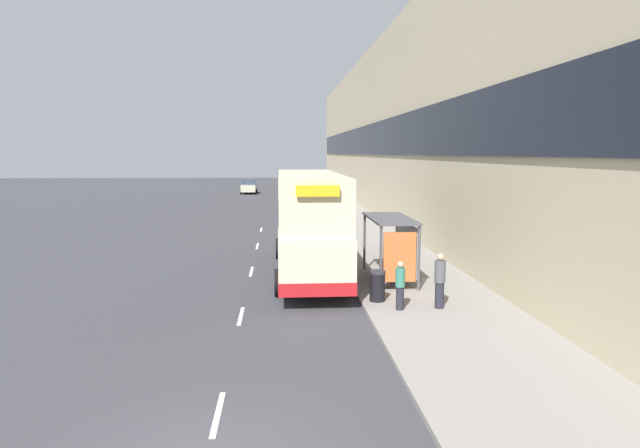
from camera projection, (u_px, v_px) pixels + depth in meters
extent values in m
cube|color=gray|center=(342.00, 213.00, 48.16)|extent=(5.00, 93.00, 0.14)
cube|color=#C6B793|center=(390.00, 131.00, 47.58)|extent=(3.00, 93.00, 13.99)
cube|color=black|center=(371.00, 139.00, 47.56)|extent=(0.12, 89.28, 2.52)
cube|color=silver|center=(218.00, 414.00, 11.32)|extent=(0.12, 2.00, 0.01)
cube|color=silver|center=(241.00, 316.00, 18.09)|extent=(0.12, 2.00, 0.01)
cube|color=silver|center=(251.00, 272.00, 24.85)|extent=(0.12, 2.00, 0.01)
cube|color=silver|center=(257.00, 246.00, 31.62)|extent=(0.12, 2.00, 0.01)
cube|color=silver|center=(261.00, 230.00, 38.39)|extent=(0.12, 2.00, 0.01)
cube|color=#4C4C51|center=(390.00, 218.00, 22.49)|extent=(1.60, 4.20, 0.08)
cylinder|color=#4C4C51|center=(381.00, 259.00, 20.61)|extent=(0.10, 0.10, 2.40)
cylinder|color=#4C4C51|center=(365.00, 242.00, 24.57)|extent=(0.10, 0.10, 2.40)
cylinder|color=#4C4C51|center=(419.00, 258.00, 20.71)|extent=(0.10, 0.10, 2.40)
cylinder|color=#4C4C51|center=(397.00, 241.00, 24.67)|extent=(0.10, 0.10, 2.40)
cube|color=#99A8B2|center=(406.00, 246.00, 22.67)|extent=(0.04, 3.68, 1.92)
cube|color=#D86633|center=(400.00, 257.00, 20.71)|extent=(1.19, 0.10, 1.82)
cube|color=maroon|center=(395.00, 268.00, 22.75)|extent=(0.36, 2.80, 0.08)
cube|color=beige|center=(309.00, 242.00, 24.04)|extent=(2.55, 11.37, 1.85)
cube|color=beige|center=(309.00, 197.00, 23.80)|extent=(2.50, 11.03, 1.95)
cube|color=#B2191E|center=(309.00, 258.00, 24.13)|extent=(2.58, 11.43, 0.45)
cube|color=#2D3847|center=(309.00, 233.00, 23.99)|extent=(2.58, 10.69, 0.81)
cube|color=#2D3847|center=(309.00, 199.00, 23.81)|extent=(2.55, 10.69, 0.94)
cube|color=yellow|center=(318.00, 191.00, 18.12)|extent=(1.40, 0.08, 0.36)
cylinder|color=black|center=(279.00, 248.00, 27.89)|extent=(0.30, 1.00, 1.00)
cylinder|color=black|center=(331.00, 248.00, 28.07)|extent=(0.30, 1.00, 1.00)
cylinder|color=black|center=(279.00, 282.00, 20.57)|extent=(0.30, 1.00, 1.00)
cylinder|color=black|center=(349.00, 281.00, 20.75)|extent=(0.30, 1.00, 1.00)
cube|color=#B7B799|center=(249.00, 188.00, 72.30)|extent=(1.81, 4.47, 0.84)
cube|color=#2D3847|center=(249.00, 182.00, 72.42)|extent=(1.59, 2.15, 0.68)
cylinder|color=black|center=(256.00, 192.00, 71.04)|extent=(0.20, 0.60, 0.60)
cylinder|color=black|center=(241.00, 192.00, 70.92)|extent=(0.20, 0.60, 0.60)
cylinder|color=black|center=(257.00, 190.00, 73.79)|extent=(0.20, 0.60, 0.60)
cylinder|color=black|center=(242.00, 190.00, 73.66)|extent=(0.20, 0.60, 0.60)
cylinder|color=#23232D|center=(439.00, 295.00, 18.47)|extent=(0.29, 0.29, 0.86)
cylinder|color=#4C4C51|center=(440.00, 271.00, 18.37)|extent=(0.36, 0.36, 0.71)
sphere|color=tan|center=(440.00, 257.00, 18.31)|extent=(0.23, 0.23, 0.23)
cylinder|color=#23232D|center=(400.00, 298.00, 18.29)|extent=(0.26, 0.26, 0.75)
cylinder|color=#337260|center=(400.00, 277.00, 18.20)|extent=(0.31, 0.31, 0.62)
sphere|color=tan|center=(401.00, 265.00, 18.15)|extent=(0.20, 0.20, 0.20)
cylinder|color=black|center=(377.00, 287.00, 19.35)|extent=(0.52, 0.52, 0.95)
cylinder|color=#2D2D33|center=(378.00, 272.00, 19.28)|extent=(0.55, 0.55, 0.10)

